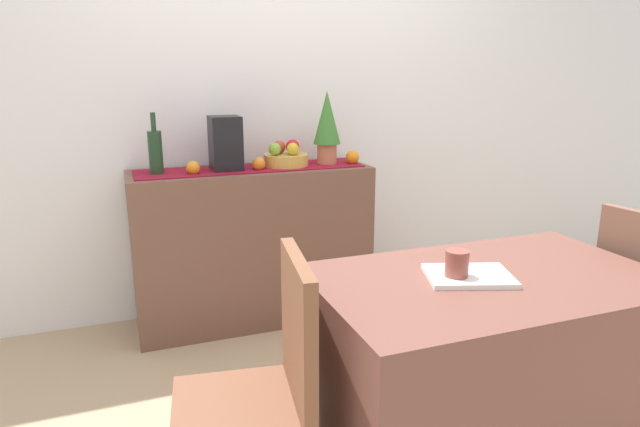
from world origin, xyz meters
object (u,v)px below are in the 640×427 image
sideboard_console (254,246)px  dining_table (483,373)px  coffee_cup (457,266)px  open_book (469,276)px  wine_bottle (155,151)px  coffee_maker (225,144)px  potted_plant (327,124)px  fruit_bowl (286,160)px

sideboard_console → dining_table: 1.58m
sideboard_console → coffee_cup: size_ratio=12.47×
sideboard_console → open_book: size_ratio=4.75×
coffee_cup → open_book: bearing=5.7°
open_book → wine_bottle: bearing=139.7°
wine_bottle → open_book: bearing=-59.3°
wine_bottle → coffee_maker: size_ratio=1.10×
wine_bottle → open_book: size_ratio=1.15×
sideboard_console → wine_bottle: size_ratio=4.14×
dining_table → potted_plant: bearing=90.7°
fruit_bowl → coffee_cup: (0.13, -1.50, -0.14)m
potted_plant → dining_table: (0.02, -1.51, -0.76)m
wine_bottle → open_book: wine_bottle is taller
wine_bottle → dining_table: wine_bottle is taller
sideboard_console → potted_plant: size_ratio=3.17×
sideboard_console → open_book: (0.39, -1.50, 0.30)m
potted_plant → dining_table: potted_plant is taller
coffee_maker → coffee_cup: coffee_maker is taller
wine_bottle → potted_plant: (0.95, 0.00, 0.11)m
coffee_maker → dining_table: 1.76m
fruit_bowl → open_book: bearing=-83.0°
potted_plant → open_book: (-0.06, -1.50, -0.38)m
coffee_maker → potted_plant: 0.59m
fruit_bowl → open_book: fruit_bowl is taller
coffee_cup → sideboard_console: bearing=102.5°
sideboard_console → coffee_maker: (-0.14, 0.00, 0.60)m
open_book → potted_plant: bearing=106.5°
sideboard_console → dining_table: size_ratio=1.11×
coffee_maker → coffee_cup: size_ratio=2.75×
coffee_maker → coffee_cup: 1.59m
wine_bottle → coffee_cup: size_ratio=3.02×
sideboard_console → coffee_cup: sideboard_console is taller
coffee_maker → dining_table: bearing=-68.0°
dining_table → fruit_bowl: bearing=100.1°
open_book → fruit_bowl: bearing=115.9°
open_book → coffee_cup: bearing=-155.4°
coffee_maker → open_book: size_ratio=1.05×
coffee_maker → coffee_cup: (0.47, -1.50, -0.25)m
wine_bottle → coffee_maker: bearing=-0.0°
sideboard_console → fruit_bowl: 0.53m
coffee_maker → dining_table: size_ratio=0.24×
wine_bottle → coffee_cup: wine_bottle is taller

